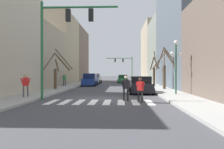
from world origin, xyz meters
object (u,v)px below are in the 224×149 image
Objects in this scene: pedestrian_on_left_sidewalk at (126,86)px; pedestrian_near_right_corner at (26,83)px; pedestrian_on_right_sidewalk at (140,88)px; car_parked_left_far at (141,85)px; pedestrian_waiting_at_curb at (64,78)px; traffic_signal_near at (62,30)px; street_tree_left_near at (154,72)px; street_tree_left_far at (57,71)px; car_parked_right_mid at (123,79)px; car_parked_right_far at (90,80)px; street_lamp_right_corner at (176,56)px; car_driving_away_lane at (95,79)px; traffic_signal_far at (124,63)px; street_tree_left_mid at (165,69)px.

pedestrian_near_right_corner is (-7.24, 0.70, 0.14)m from pedestrian_on_left_sidewalk.
pedestrian_on_right_sidewalk is 0.95× the size of pedestrian_near_right_corner.
car_parked_left_far is 2.46× the size of pedestrian_waiting_at_curb.
traffic_signal_near is 6.61m from pedestrian_on_right_sidewalk.
car_parked_left_far is 10.10m from street_tree_left_near.
pedestrian_near_right_corner is 0.38× the size of street_tree_left_far.
car_parked_right_mid is at bearing 63.33° from pedestrian_on_left_sidewalk.
street_tree_left_far is at bearing 164.10° from car_parked_right_far.
street_lamp_right_corner is 22.57m from car_driving_away_lane.
traffic_signal_near is at bearing -178.76° from car_driving_away_lane.
pedestrian_on_right_sidewalk is 12.44m from street_tree_left_far.
traffic_signal_far reaches higher than street_tree_left_far.
car_parked_right_far is 0.96× the size of car_parked_right_mid.
street_lamp_right_corner is 2.61× the size of pedestrian_on_left_sidewalk.
pedestrian_on_left_sidewalk is 7.28m from pedestrian_near_right_corner.
pedestrian_waiting_at_curb is at bearing 156.56° from street_tree_left_mid.
street_tree_left_near is at bearing 115.94° from pedestrian_on_right_sidewalk.
street_tree_left_near reaches higher than pedestrian_near_right_corner.
pedestrian_near_right_corner is at bearing -128.61° from street_tree_left_near.
car_parked_left_far is at bearing 47.94° from pedestrian_on_left_sidewalk.
street_tree_left_far reaches higher than car_parked_left_far.
car_parked_left_far is (6.35, -11.64, -0.10)m from car_parked_right_far.
traffic_signal_far is at bearing 128.26° from pedestrian_on_right_sidewalk.
pedestrian_on_left_sidewalk is 1.00× the size of pedestrian_waiting_at_curb.
pedestrian_on_right_sidewalk is at bearing -89.46° from traffic_signal_far.
pedestrian_on_right_sidewalk is at bearing -116.50° from pedestrian_waiting_at_curb.
street_tree_left_near is at bearing -15.68° from car_parked_left_far.
car_driving_away_lane is at bearing 91.24° from traffic_signal_near.
traffic_signal_far reaches higher than car_parked_right_mid.
pedestrian_waiting_at_curb is 0.37× the size of street_tree_left_mid.
street_tree_left_far is (-8.76, 3.18, 1.33)m from car_parked_left_far.
pedestrian_waiting_at_curb is at bearing 147.81° from car_parked_right_mid.
pedestrian_waiting_at_curb is (-8.92, 15.24, 0.21)m from pedestrian_on_right_sidewalk.
pedestrian_on_left_sidewalk is (4.38, -0.01, -3.82)m from traffic_signal_near.
street_tree_left_near is (9.10, -8.74, 1.21)m from car_driving_away_lane.
car_parked_right_far reaches higher than car_driving_away_lane.
car_parked_left_far is 5.01m from street_tree_left_mid.
car_driving_away_lane is 0.89× the size of street_tree_left_near.
street_tree_left_far is (-2.37, -15.20, 1.25)m from car_driving_away_lane.
traffic_signal_near is at bearing -159.29° from street_lamp_right_corner.
street_tree_left_far is (-2.41, -8.46, 1.23)m from car_parked_right_far.
car_driving_away_lane is 9.77m from pedestrian_waiting_at_curb.
traffic_signal_near reaches higher than car_parked_left_far.
street_lamp_right_corner is at bearing -92.81° from street_tree_left_mid.
car_parked_left_far is (1.44, -21.93, 0.01)m from car_parked_right_mid.
traffic_signal_near is 1.45× the size of street_tree_left_near.
car_driving_away_lane reaches higher than car_parked_right_mid.
street_tree_left_mid is 1.05× the size of street_tree_left_far.
street_tree_left_far is (-11.47, -6.46, 0.04)m from street_tree_left_near.
pedestrian_near_right_corner is at bearing 174.19° from car_driving_away_lane.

